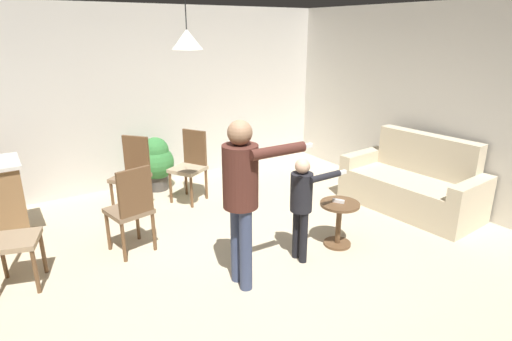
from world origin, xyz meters
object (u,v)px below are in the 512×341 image
object	(u,v)px
side_table_by_couch	(339,219)
dining_chair_spare	(4,235)
couch_floral	(413,185)
dining_chair_by_counter	(133,171)
dining_chair_near_wall	(191,163)
person_child	(302,198)
person_adult	(242,187)
spare_remote_on_table	(338,201)
dining_chair_centre_back	(131,207)
potted_plant_corner	(156,161)

from	to	relation	value
side_table_by_couch	dining_chair_spare	xyz separation A→B (m)	(-3.19, 1.08, 0.22)
couch_floral	dining_chair_by_counter	bearing A→B (deg)	53.00
dining_chair_near_wall	dining_chair_spare	distance (m)	2.60
person_child	dining_chair_spare	size ratio (longest dim) A/B	1.13
side_table_by_couch	person_adult	xyz separation A→B (m)	(-1.31, -0.07, 0.68)
person_adult	dining_chair_by_counter	world-z (taller)	person_adult
couch_floral	spare_remote_on_table	distance (m)	1.62
person_adult	dining_chair_centre_back	distance (m)	1.43
side_table_by_couch	person_adult	size ratio (longest dim) A/B	0.32
side_table_by_couch	dining_chair_near_wall	size ratio (longest dim) A/B	0.52
potted_plant_corner	person_adult	bearing A→B (deg)	-94.10
potted_plant_corner	dining_chair_near_wall	bearing A→B (deg)	-66.49
dining_chair_near_wall	potted_plant_corner	distance (m)	0.71
dining_chair_centre_back	spare_remote_on_table	bearing A→B (deg)	-39.50
side_table_by_couch	person_adult	distance (m)	1.47
side_table_by_couch	dining_chair_centre_back	world-z (taller)	dining_chair_centre_back
person_adult	person_child	xyz separation A→B (m)	(0.75, 0.06, -0.30)
person_child	couch_floral	bearing A→B (deg)	95.54
dining_chair_centre_back	person_child	bearing A→B (deg)	-48.64
person_child	dining_chair_centre_back	size ratio (longest dim) A/B	1.13
person_adult	dining_chair_spare	distance (m)	2.25
person_adult	person_child	distance (m)	0.81
person_child	potted_plant_corner	distance (m)	2.88
spare_remote_on_table	person_child	bearing A→B (deg)	-176.63
side_table_by_couch	dining_chair_centre_back	xyz separation A→B (m)	(-1.99, 1.09, 0.22)
dining_chair_near_wall	spare_remote_on_table	world-z (taller)	dining_chair_near_wall
potted_plant_corner	spare_remote_on_table	size ratio (longest dim) A/B	6.30
person_child	person_adult	bearing A→B (deg)	-86.55
side_table_by_couch	potted_plant_corner	xyz separation A→B (m)	(-1.10, 2.81, 0.12)
couch_floral	person_child	size ratio (longest dim) A/B	1.65
person_adult	dining_chair_by_counter	bearing A→B (deg)	-171.10
side_table_by_couch	dining_chair_near_wall	xyz separation A→B (m)	(-0.82, 2.16, 0.22)
dining_chair_near_wall	potted_plant_corner	bearing A→B (deg)	-6.13
dining_chair_near_wall	potted_plant_corner	world-z (taller)	dining_chair_near_wall
person_adult	dining_chair_spare	world-z (taller)	person_adult
person_child	dining_chair_near_wall	size ratio (longest dim) A/B	1.13
dining_chair_centre_back	spare_remote_on_table	world-z (taller)	dining_chair_centre_back
dining_chair_by_counter	potted_plant_corner	world-z (taller)	dining_chair_by_counter
dining_chair_spare	person_adult	bearing A→B (deg)	75.48
person_adult	dining_chair_near_wall	world-z (taller)	person_adult
dining_chair_near_wall	couch_floral	bearing A→B (deg)	-158.33
dining_chair_by_counter	dining_chair_spare	size ratio (longest dim) A/B	1.00
dining_chair_centre_back	potted_plant_corner	bearing A→B (deg)	51.30
person_child	dining_chair_centre_back	bearing A→B (deg)	-128.52
side_table_by_couch	dining_chair_by_counter	xyz separation A→B (m)	(-1.62, 2.26, 0.22)
dining_chair_by_counter	dining_chair_near_wall	world-z (taller)	same
person_child	dining_chair_centre_back	xyz separation A→B (m)	(-1.44, 1.10, -0.16)
person_child	side_table_by_couch	bearing A→B (deg)	90.26
couch_floral	spare_remote_on_table	world-z (taller)	couch_floral
dining_chair_near_wall	dining_chair_spare	bearing A→B (deg)	84.89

